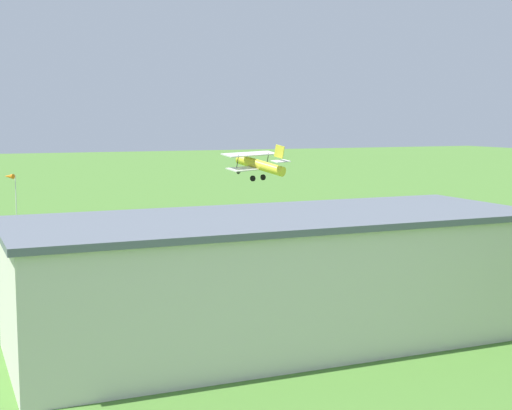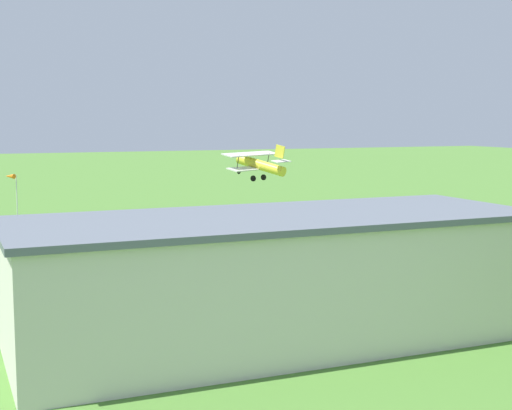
{
  "view_description": "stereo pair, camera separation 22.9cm",
  "coord_description": "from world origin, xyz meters",
  "px_view_note": "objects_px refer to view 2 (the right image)",
  "views": [
    {
      "loc": [
        21.65,
        77.36,
        12.38
      ],
      "look_at": [
        -3.76,
        16.54,
        4.69
      ],
      "focal_mm": 52.07,
      "sensor_mm": 36.0,
      "label": 1
    },
    {
      "loc": [
        21.44,
        77.45,
        12.38
      ],
      "look_at": [
        -3.76,
        16.54,
        4.69
      ],
      "focal_mm": 52.07,
      "sensor_mm": 36.0,
      "label": 2
    }
  ],
  "objects_px": {
    "person_watching_takeoff": "(390,272)",
    "hangar": "(277,278)",
    "biplane": "(258,164)",
    "windsock": "(11,180)",
    "person_by_parked_cars": "(134,274)",
    "person_near_hangar_door": "(366,256)",
    "person_crossing_taxiway": "(251,266)",
    "person_at_fence_line": "(361,270)"
  },
  "relations": [
    {
      "from": "person_at_fence_line",
      "to": "biplane",
      "type": "bearing_deg",
      "value": -94.54
    },
    {
      "from": "person_by_parked_cars",
      "to": "person_near_hangar_door",
      "type": "height_order",
      "value": "person_near_hangar_door"
    },
    {
      "from": "person_near_hangar_door",
      "to": "person_crossing_taxiway",
      "type": "xyz_separation_m",
      "value": [
        10.67,
        0.42,
        0.0
      ]
    },
    {
      "from": "biplane",
      "to": "windsock",
      "type": "height_order",
      "value": "biplane"
    },
    {
      "from": "biplane",
      "to": "windsock",
      "type": "distance_m",
      "value": 30.55
    },
    {
      "from": "hangar",
      "to": "person_near_hangar_door",
      "type": "xyz_separation_m",
      "value": [
        -15.73,
        -16.58,
        -2.72
      ]
    },
    {
      "from": "person_watching_takeoff",
      "to": "person_crossing_taxiway",
      "type": "distance_m",
      "value": 10.78
    },
    {
      "from": "person_by_parked_cars",
      "to": "person_at_fence_line",
      "type": "bearing_deg",
      "value": 162.87
    },
    {
      "from": "biplane",
      "to": "person_watching_takeoff",
      "type": "bearing_deg",
      "value": 89.67
    },
    {
      "from": "person_by_parked_cars",
      "to": "windsock",
      "type": "xyz_separation_m",
      "value": [
        5.72,
        -38.68,
        4.32
      ]
    },
    {
      "from": "person_by_parked_cars",
      "to": "person_watching_takeoff",
      "type": "height_order",
      "value": "person_by_parked_cars"
    },
    {
      "from": "person_at_fence_line",
      "to": "windsock",
      "type": "height_order",
      "value": "windsock"
    },
    {
      "from": "hangar",
      "to": "person_crossing_taxiway",
      "type": "height_order",
      "value": "hangar"
    },
    {
      "from": "person_watching_takeoff",
      "to": "hangar",
      "type": "bearing_deg",
      "value": 36.21
    },
    {
      "from": "hangar",
      "to": "person_crossing_taxiway",
      "type": "distance_m",
      "value": 17.15
    },
    {
      "from": "person_at_fence_line",
      "to": "person_by_parked_cars",
      "type": "height_order",
      "value": "person_by_parked_cars"
    },
    {
      "from": "person_crossing_taxiway",
      "to": "windsock",
      "type": "distance_m",
      "value": 42.16
    },
    {
      "from": "person_by_parked_cars",
      "to": "person_near_hangar_door",
      "type": "xyz_separation_m",
      "value": [
        -19.89,
        0.09,
        0.0
      ]
    },
    {
      "from": "person_crossing_taxiway",
      "to": "windsock",
      "type": "xyz_separation_m",
      "value": [
        14.94,
        -39.19,
        4.32
      ]
    },
    {
      "from": "person_at_fence_line",
      "to": "person_by_parked_cars",
      "type": "distance_m",
      "value": 17.2
    },
    {
      "from": "hangar",
      "to": "person_watching_takeoff",
      "type": "height_order",
      "value": "hangar"
    },
    {
      "from": "biplane",
      "to": "person_at_fence_line",
      "type": "relative_size",
      "value": 5.19
    },
    {
      "from": "biplane",
      "to": "person_crossing_taxiway",
      "type": "distance_m",
      "value": 23.55
    },
    {
      "from": "person_by_parked_cars",
      "to": "windsock",
      "type": "height_order",
      "value": "windsock"
    },
    {
      "from": "biplane",
      "to": "person_by_parked_cars",
      "type": "distance_m",
      "value": 28.09
    },
    {
      "from": "biplane",
      "to": "windsock",
      "type": "relative_size",
      "value": 1.44
    },
    {
      "from": "windsock",
      "to": "person_by_parked_cars",
      "type": "bearing_deg",
      "value": 98.41
    },
    {
      "from": "biplane",
      "to": "windsock",
      "type": "xyz_separation_m",
      "value": [
        24.16,
        -18.56,
        -2.33
      ]
    },
    {
      "from": "hangar",
      "to": "person_by_parked_cars",
      "type": "height_order",
      "value": "hangar"
    },
    {
      "from": "person_by_parked_cars",
      "to": "person_near_hangar_door",
      "type": "distance_m",
      "value": 19.89
    },
    {
      "from": "hangar",
      "to": "biplane",
      "type": "bearing_deg",
      "value": -111.2
    },
    {
      "from": "biplane",
      "to": "person_near_hangar_door",
      "type": "height_order",
      "value": "biplane"
    },
    {
      "from": "hangar",
      "to": "person_by_parked_cars",
      "type": "bearing_deg",
      "value": -75.96
    },
    {
      "from": "hangar",
      "to": "person_at_fence_line",
      "type": "bearing_deg",
      "value": -136.62
    },
    {
      "from": "person_by_parked_cars",
      "to": "hangar",
      "type": "bearing_deg",
      "value": 104.04
    },
    {
      "from": "hangar",
      "to": "person_crossing_taxiway",
      "type": "xyz_separation_m",
      "value": [
        -5.05,
        -16.16,
        -2.72
      ]
    },
    {
      "from": "person_at_fence_line",
      "to": "person_near_hangar_door",
      "type": "xyz_separation_m",
      "value": [
        -3.45,
        -4.98,
        0.04
      ]
    },
    {
      "from": "hangar",
      "to": "person_watching_takeoff",
      "type": "xyz_separation_m",
      "value": [
        -14.12,
        -10.34,
        -2.82
      ]
    },
    {
      "from": "person_crossing_taxiway",
      "to": "biplane",
      "type": "bearing_deg",
      "value": -114.09
    },
    {
      "from": "hangar",
      "to": "biplane",
      "type": "distance_m",
      "value": 39.65
    },
    {
      "from": "hangar",
      "to": "biplane",
      "type": "relative_size",
      "value": 3.49
    },
    {
      "from": "person_watching_takeoff",
      "to": "windsock",
      "type": "xyz_separation_m",
      "value": [
        24.0,
        -45.01,
        4.42
      ]
    }
  ]
}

